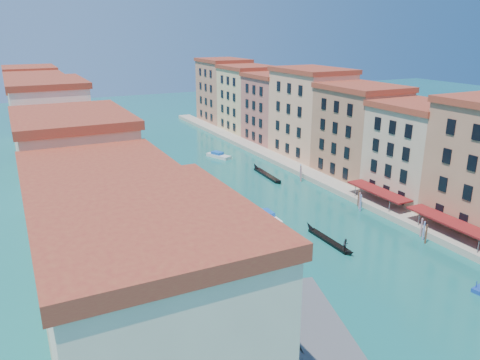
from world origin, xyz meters
The scene contains 12 objects.
left_bank_palazzos centered at (-26.00, 64.68, 9.71)m, with size 12.80×128.40×21.00m.
right_bank_palazzos centered at (30.00, 65.00, 9.75)m, with size 12.80×128.40×21.00m.
quay centered at (22.00, 65.00, 0.50)m, with size 4.00×140.00×1.00m, color #A59C85.
restaurant_awnings centered at (22.19, 23.00, 2.99)m, with size 3.20×44.55×3.12m.
mooring_poles_right centered at (19.10, 28.80, 1.30)m, with size 1.44×54.24×3.20m.
vaporetto_near centered at (-10.02, 10.95, 1.54)m, with size 11.17×23.50×3.41m.
vaporetto_far centered at (-3.99, 60.45, 1.29)m, with size 6.81×19.68×2.87m.
gondola_fore centered at (-0.85, 41.35, 0.44)m, with size 6.79×11.98×2.59m.
gondola_right centered at (6.40, 31.27, 0.44)m, with size 1.08×11.51×2.30m.
gondola_far centered at (14.13, 63.33, 0.39)m, with size 1.85×13.50×1.91m.
motorboat_mid centered at (2.73, 42.78, 0.51)m, with size 2.31×6.43×1.31m.
motorboat_far centered at (11.17, 81.34, 0.53)m, with size 4.25×6.83×1.35m.
Camera 1 is at (-32.45, -17.69, 29.26)m, focal length 35.00 mm.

